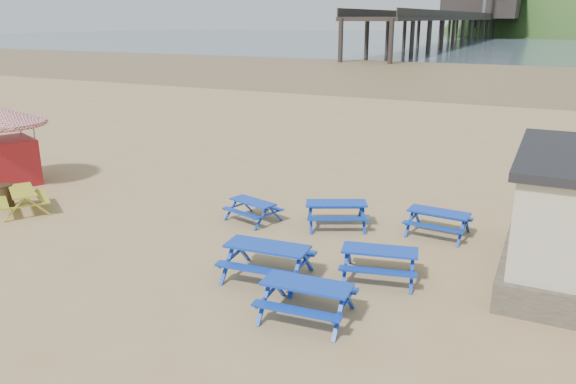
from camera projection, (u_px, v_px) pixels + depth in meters
The scene contains 13 objects.
ground at pixel (253, 236), 16.43m from camera, with size 400.00×400.00×0.00m, color tan.
wet_sand at pixel (488, 74), 63.78m from camera, with size 400.00×400.00×0.00m, color brown.
sea at pixel (538, 40), 162.78m from camera, with size 400.00×400.00×0.00m, color #465865.
picnic_table_blue_a at pixel (253, 211), 17.63m from camera, with size 1.83×1.63×0.65m.
picnic_table_blue_b at pixel (438, 223), 16.46m from camera, with size 1.83×1.52×0.73m.
picnic_table_blue_c at pixel (336, 214), 17.14m from camera, with size 2.28×2.12×0.77m.
picnic_table_blue_d at pixel (267, 262), 13.70m from camera, with size 2.16×1.79×0.85m.
picnic_table_blue_e at pixel (307, 300), 11.89m from camera, with size 2.00×1.66×0.79m.
picnic_table_blue_f at pixel (379, 264), 13.69m from camera, with size 2.09×1.82×0.76m.
picnic_table_yellow at pixel (23, 201), 18.42m from camera, with size 2.29×2.20×0.75m.
ice_cream_kiosk at pixel (3, 136), 21.08m from camera, with size 4.37×4.37×2.97m.
litter_bin at pixel (5, 196), 18.86m from camera, with size 0.54×0.54×0.79m.
pier at pixel (479, 20), 175.68m from camera, with size 24.00×220.00×39.29m.
Camera 1 is at (7.55, -13.35, 6.12)m, focal length 35.00 mm.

